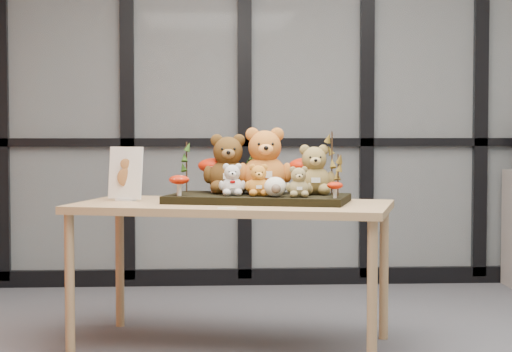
{
  "coord_description": "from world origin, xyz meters",
  "views": [
    {
      "loc": [
        -0.78,
        -4.29,
        1.16
      ],
      "look_at": [
        -0.49,
        0.51,
        0.91
      ],
      "focal_mm": 65.0,
      "sensor_mm": 36.0,
      "label": 1
    }
  ],
  "objects": [
    {
      "name": "glass_partition",
      "position": [
        -0.0,
        2.47,
        1.42
      ],
      "size": [
        4.9,
        0.06,
        2.78
      ],
      "color": "#2D383F",
      "rests_on": "floor"
    },
    {
      "name": "mushroom_back_right",
      "position": [
        -0.2,
        0.66,
        0.91
      ],
      "size": [
        0.19,
        0.19,
        0.21
      ],
      "primitive_type": null,
      "color": "#A31905",
      "rests_on": "diorama_tray"
    },
    {
      "name": "sprig_green_mid_left",
      "position": [
        -0.66,
        0.8,
        0.93
      ],
      "size": [
        0.05,
        0.05,
        0.26
      ],
      "primitive_type": null,
      "color": "#0F370C",
      "rests_on": "diorama_tray"
    },
    {
      "name": "label_card",
      "position": [
        -0.64,
        0.22,
        0.76
      ],
      "size": [
        0.09,
        0.03,
        0.0
      ],
      "primitive_type": "cube",
      "color": "white",
      "rests_on": "display_table"
    },
    {
      "name": "bear_tan_back",
      "position": [
        -0.17,
        0.57,
        0.95
      ],
      "size": [
        0.27,
        0.25,
        0.29
      ],
      "primitive_type": null,
      "rotation": [
        0.0,
        0.0,
        -0.27
      ],
      "color": "olive",
      "rests_on": "diorama_tray"
    },
    {
      "name": "mushroom_front_right",
      "position": [
        -0.1,
        0.32,
        0.85
      ],
      "size": [
        0.08,
        0.08,
        0.09
      ],
      "primitive_type": null,
      "color": "#A31905",
      "rests_on": "diorama_tray"
    },
    {
      "name": "bear_small_yellow",
      "position": [
        -0.47,
        0.48,
        0.89
      ],
      "size": [
        0.17,
        0.16,
        0.18
      ],
      "primitive_type": null,
      "rotation": [
        0.0,
        0.0,
        -0.27
      ],
      "color": "orange",
      "rests_on": "diorama_tray"
    },
    {
      "name": "sign_holder",
      "position": [
        -1.18,
        0.73,
        0.9
      ],
      "size": [
        0.2,
        0.13,
        0.29
      ],
      "rotation": [
        0.0,
        0.0,
        -0.48
      ],
      "color": "silver",
      "rests_on": "display_table"
    },
    {
      "name": "room_shell",
      "position": [
        0.0,
        0.0,
        1.68
      ],
      "size": [
        5.0,
        5.0,
        5.0
      ],
      "color": "#B9B5AE",
      "rests_on": "floor"
    },
    {
      "name": "mushroom_front_left",
      "position": [
        -0.88,
        0.53,
        0.86
      ],
      "size": [
        0.11,
        0.11,
        0.12
      ],
      "primitive_type": null,
      "color": "#A31905",
      "rests_on": "diorama_tray"
    },
    {
      "name": "diorama_tray",
      "position": [
        -0.47,
        0.57,
        0.78
      ],
      "size": [
        1.03,
        0.7,
        0.04
      ],
      "primitive_type": "cube",
      "rotation": [
        0.0,
        0.0,
        -0.27
      ],
      "color": "black",
      "rests_on": "display_table"
    },
    {
      "name": "plush_cream_hedgehog",
      "position": [
        -0.39,
        0.41,
        0.86
      ],
      "size": [
        0.1,
        0.1,
        0.11
      ],
      "primitive_type": null,
      "rotation": [
        0.0,
        0.0,
        -0.27
      ],
      "color": "white",
      "rests_on": "diorama_tray"
    },
    {
      "name": "sprig_green_far_left",
      "position": [
        -0.85,
        0.8,
        0.94
      ],
      "size": [
        0.05,
        0.05,
        0.28
      ],
      "primitive_type": null,
      "color": "#0F370C",
      "rests_on": "diorama_tray"
    },
    {
      "name": "bear_pooh_yellow",
      "position": [
        -0.43,
        0.66,
        1.0
      ],
      "size": [
        0.36,
        0.34,
        0.39
      ],
      "primitive_type": null,
      "rotation": [
        0.0,
        0.0,
        -0.27
      ],
      "color": "#C16925",
      "rests_on": "diorama_tray"
    },
    {
      "name": "display_table",
      "position": [
        -0.61,
        0.55,
        0.7
      ],
      "size": [
        1.79,
        1.22,
        0.76
      ],
      "rotation": [
        0.0,
        0.0,
        -0.27
      ],
      "color": "tan",
      "rests_on": "floor"
    },
    {
      "name": "sprig_green_centre",
      "position": [
        -0.49,
        0.77,
        0.91
      ],
      "size": [
        0.05,
        0.05,
        0.22
      ],
      "primitive_type": null,
      "color": "#0F370C",
      "rests_on": "diorama_tray"
    },
    {
      "name": "mushroom_back_left",
      "position": [
        -0.69,
        0.78,
        0.91
      ],
      "size": [
        0.19,
        0.19,
        0.21
      ],
      "primitive_type": null,
      "color": "#A31905",
      "rests_on": "diorama_tray"
    },
    {
      "name": "bear_beige_small",
      "position": [
        -0.28,
        0.39,
        0.89
      ],
      "size": [
        0.16,
        0.15,
        0.17
      ],
      "primitive_type": null,
      "rotation": [
        0.0,
        0.0,
        -0.27
      ],
      "color": "olive",
      "rests_on": "diorama_tray"
    },
    {
      "name": "bear_brown_medium",
      "position": [
        -0.63,
        0.7,
        0.98
      ],
      "size": [
        0.32,
        0.31,
        0.35
      ],
      "primitive_type": null,
      "rotation": [
        0.0,
        0.0,
        -0.27
      ],
      "color": "#4D3112",
      "rests_on": "diorama_tray"
    },
    {
      "name": "sprig_dry_mid_right",
      "position": [
        -0.07,
        0.44,
        0.91
      ],
      "size": [
        0.05,
        0.05,
        0.22
      ],
      "primitive_type": null,
      "color": "brown",
      "rests_on": "diorama_tray"
    },
    {
      "name": "bear_white_bow",
      "position": [
        -0.61,
        0.51,
        0.9
      ],
      "size": [
        0.17,
        0.16,
        0.18
      ],
      "primitive_type": null,
      "rotation": [
        0.0,
        0.0,
        -0.27
      ],
      "color": "silver",
      "rests_on": "diorama_tray"
    },
    {
      "name": "sprig_dry_far_right",
      "position": [
        -0.08,
        0.57,
        0.97
      ],
      "size": [
        0.05,
        0.05,
        0.33
      ],
      "primitive_type": null,
      "color": "brown",
      "rests_on": "diorama_tray"
    }
  ]
}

